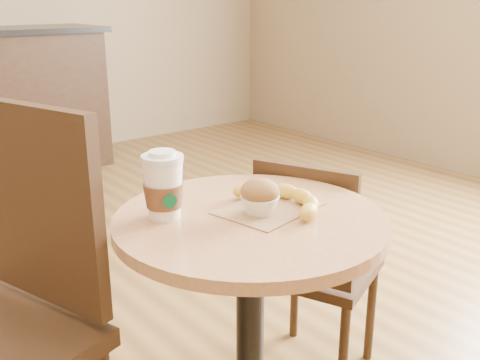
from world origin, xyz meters
The scene contains 6 objects.
cafe_table centered at (0.03, -0.06, 0.52)m, with size 0.66×0.66×0.75m.
chair_right centered at (0.43, 0.11, 0.43)m, with size 0.45×0.45×0.78m.
kraft_bag centered at (0.09, -0.05, 0.75)m, with size 0.24×0.18×0.00m, color olive.
coffee_cup centered at (-0.14, 0.06, 0.82)m, with size 0.10×0.10×0.16m.
muffin centered at (0.05, -0.06, 0.79)m, with size 0.10×0.10×0.09m.
banana centered at (0.14, -0.06, 0.77)m, with size 0.15×0.28×0.04m, color gold, non-canonical shape.
Camera 1 is at (-0.78, -1.01, 1.25)m, focal length 42.00 mm.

